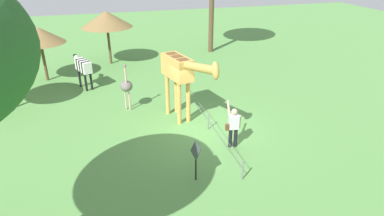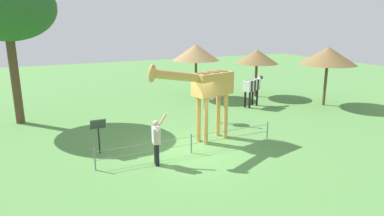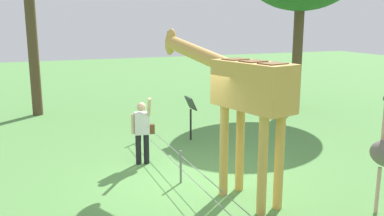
{
  "view_description": "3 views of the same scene",
  "coord_description": "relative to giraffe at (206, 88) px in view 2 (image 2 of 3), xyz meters",
  "views": [
    {
      "loc": [
        11.55,
        -3.72,
        6.78
      ],
      "look_at": [
        0.64,
        -0.63,
        1.38
      ],
      "focal_mm": 31.27,
      "sensor_mm": 36.0,
      "label": 1
    },
    {
      "loc": [
        5.11,
        10.87,
        4.75
      ],
      "look_at": [
        0.07,
        0.46,
        1.78
      ],
      "focal_mm": 31.61,
      "sensor_mm": 36.0,
      "label": 2
    },
    {
      "loc": [
        -8.3,
        3.26,
        3.59
      ],
      "look_at": [
        0.47,
        -0.21,
        1.58
      ],
      "focal_mm": 39.33,
      "sensor_mm": 36.0,
      "label": 3
    }
  ],
  "objects": [
    {
      "name": "ostrich",
      "position": [
        -1.74,
        -2.13,
        -1.05
      ],
      "size": [
        0.7,
        0.56,
        2.25
      ],
      "color": "#CC9E93",
      "rests_on": "ground_plane"
    },
    {
      "name": "shade_hut_far",
      "position": [
        -9.12,
        -2.47,
        0.63
      ],
      "size": [
        3.18,
        3.18,
        3.37
      ],
      "color": "brown",
      "rests_on": "ground_plane"
    },
    {
      "name": "tree_east",
      "position": [
        6.84,
        -6.19,
        3.11
      ],
      "size": [
        4.3,
        4.3,
        6.88
      ],
      "color": "brown",
      "rests_on": "ground_plane"
    },
    {
      "name": "giraffe",
      "position": [
        0.0,
        0.0,
        0.0
      ],
      "size": [
        3.9,
        1.42,
        3.38
      ],
      "color": "gold",
      "rests_on": "ground_plane"
    },
    {
      "name": "shade_hut_aside",
      "position": [
        -6.94,
        -6.16,
        0.34
      ],
      "size": [
        2.69,
        2.69,
        3.02
      ],
      "color": "brown",
      "rests_on": "ground_plane"
    },
    {
      "name": "zebra",
      "position": [
        -5.14,
        -4.05,
        -1.06
      ],
      "size": [
        1.77,
        1.0,
        1.66
      ],
      "color": "black",
      "rests_on": "ground_plane"
    },
    {
      "name": "ground_plane",
      "position": [
        1.08,
        0.62,
        -2.23
      ],
      "size": [
        60.0,
        60.0,
        0.0
      ],
      "primitive_type": "plane",
      "color": "#568E47"
    },
    {
      "name": "shade_hut_near",
      "position": [
        -3.28,
        -7.52,
        0.65
      ],
      "size": [
        2.93,
        2.93,
        3.39
      ],
      "color": "brown",
      "rests_on": "ground_plane"
    },
    {
      "name": "visitor",
      "position": [
        2.6,
        1.32,
        -1.32
      ],
      "size": [
        0.6,
        0.59,
        1.77
      ],
      "color": "black",
      "rests_on": "ground_plane"
    },
    {
      "name": "wire_fence",
      "position": [
        1.08,
        0.87,
        -1.82
      ],
      "size": [
        7.05,
        0.05,
        0.75
      ],
      "color": "slate",
      "rests_on": "ground_plane"
    },
    {
      "name": "info_sign",
      "position": [
        4.16,
        -0.58,
        -1.28
      ],
      "size": [
        0.56,
        0.21,
        1.32
      ],
      "color": "black",
      "rests_on": "ground_plane"
    }
  ]
}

